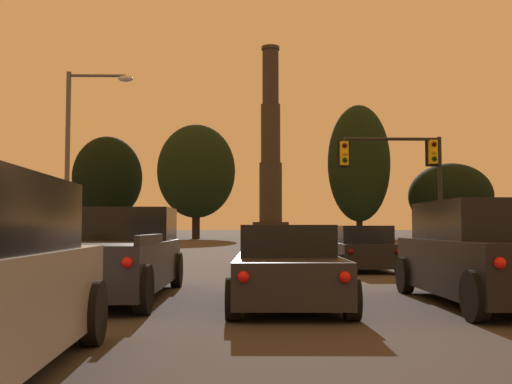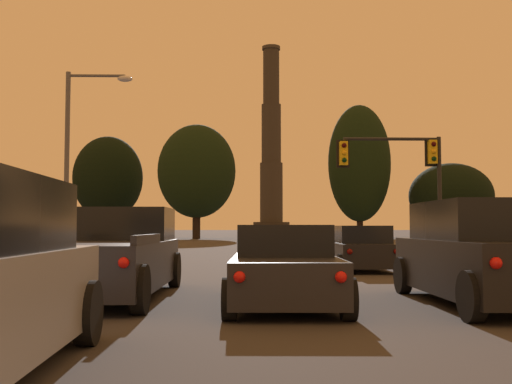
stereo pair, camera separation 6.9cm
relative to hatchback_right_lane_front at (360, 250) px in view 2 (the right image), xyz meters
name	(u,v)px [view 2 (the right image)]	position (x,y,z in m)	size (l,w,h in m)	color
hatchback_right_lane_front	(360,250)	(0.00, 0.00, 0.00)	(1.91, 4.11, 1.44)	black
suv_right_lane_second	(482,255)	(0.51, -8.56, 0.23)	(2.14, 4.92, 1.86)	black
pickup_truck_left_lane_second	(114,256)	(-6.35, -7.08, 0.14)	(2.24, 5.53, 1.82)	#232328
sedan_center_lane_second	(284,267)	(-3.02, -8.31, 0.00)	(2.13, 4.76, 1.43)	#232328
traffic_light_overhead_right	(405,166)	(3.37, 6.80, 3.42)	(4.71, 0.50, 5.37)	black
street_lamp	(78,144)	(-10.65, 5.75, 4.19)	(2.79, 0.36, 7.90)	#56565B
smokestack	(271,159)	(2.61, 109.97, 15.46)	(7.85, 7.85, 41.02)	#2B2722
treeline_center_left	(451,196)	(22.71, 55.78, 4.66)	(10.56, 9.50, 9.50)	black
treeline_left_mid	(359,163)	(11.24, 56.60, 8.90)	(7.96, 7.16, 17.08)	black
treeline_far_left	(108,178)	(-21.88, 61.71, 7.36)	(9.33, 8.40, 13.66)	black
treeline_center_right	(197,171)	(-9.22, 52.57, 7.45)	(9.36, 8.42, 13.76)	black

